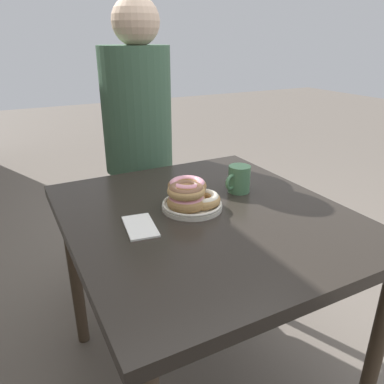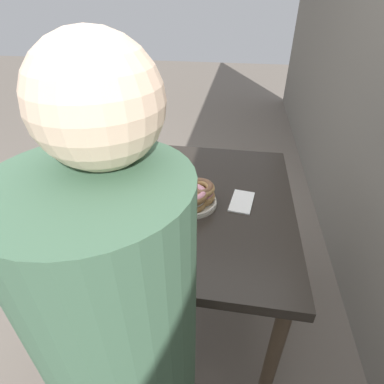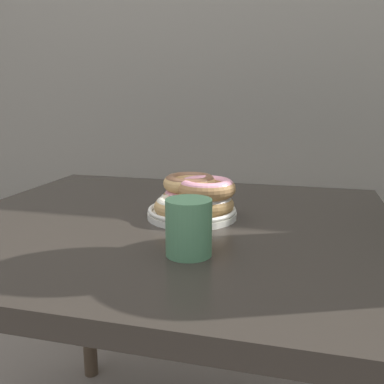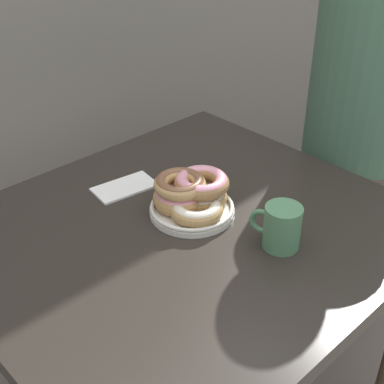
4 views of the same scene
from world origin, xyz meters
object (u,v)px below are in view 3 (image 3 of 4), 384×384
at_px(dining_table, 169,254).
at_px(coffee_mug, 189,226).
at_px(napkin, 194,195).
at_px(donut_plate, 194,198).

distance_m(dining_table, coffee_mug, 0.26).
bearing_deg(napkin, coffee_mug, -76.74).
distance_m(donut_plate, coffee_mug, 0.23).
bearing_deg(coffee_mug, napkin, 103.26).
xyz_separation_m(donut_plate, napkin, (-0.05, 0.20, -0.04)).
relative_size(donut_plate, napkin, 1.34).
height_order(donut_plate, napkin, donut_plate).
xyz_separation_m(dining_table, donut_plate, (0.05, 0.03, 0.13)).
relative_size(dining_table, donut_plate, 4.36).
relative_size(dining_table, napkin, 5.84).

